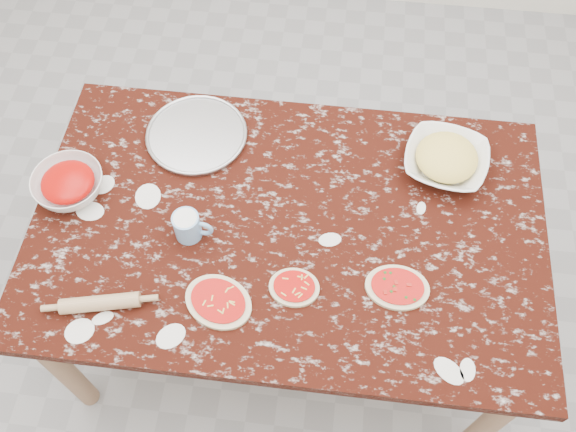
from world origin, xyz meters
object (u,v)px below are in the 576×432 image
at_px(flour_mug, 188,226).
at_px(rolling_pin, 100,303).
at_px(cheese_bowl, 445,161).
at_px(pizza_tray, 197,135).
at_px(worktable, 288,237).
at_px(sauce_bowl, 69,185).

bearing_deg(flour_mug, rolling_pin, -127.82).
distance_m(cheese_bowl, rolling_pin, 1.16).
distance_m(cheese_bowl, flour_mug, 0.85).
xyz_separation_m(pizza_tray, cheese_bowl, (0.83, -0.03, 0.03)).
height_order(worktable, cheese_bowl, cheese_bowl).
height_order(sauce_bowl, flour_mug, flour_mug).
xyz_separation_m(cheese_bowl, flour_mug, (-0.78, -0.35, 0.02)).
bearing_deg(rolling_pin, cheese_bowl, 32.03).
distance_m(worktable, rolling_pin, 0.61).
xyz_separation_m(worktable, sauce_bowl, (-0.70, 0.04, 0.12)).
distance_m(pizza_tray, rolling_pin, 0.66).
relative_size(worktable, rolling_pin, 7.08).
bearing_deg(pizza_tray, sauce_bowl, -143.21).
distance_m(worktable, flour_mug, 0.33).
relative_size(flour_mug, rolling_pin, 0.54).
bearing_deg(worktable, sauce_bowl, 176.57).
bearing_deg(rolling_pin, flour_mug, 52.18).
distance_m(worktable, pizza_tray, 0.47).
relative_size(cheese_bowl, flour_mug, 2.18).
bearing_deg(pizza_tray, cheese_bowl, -1.96).
bearing_deg(cheese_bowl, rolling_pin, -147.97).
height_order(pizza_tray, rolling_pin, rolling_pin).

